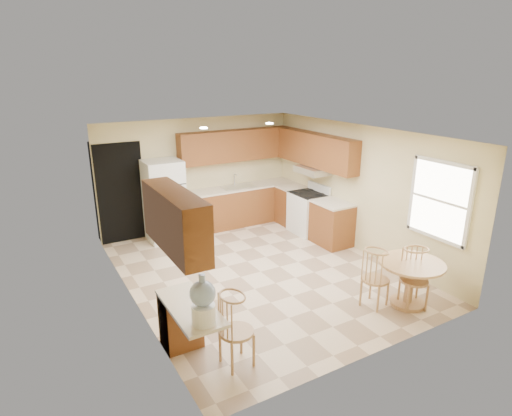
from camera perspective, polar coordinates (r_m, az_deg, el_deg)
floor at (r=7.83m, az=0.63°, el=-8.49°), size 5.50×5.50×0.00m
ceiling at (r=7.08m, az=0.70°, el=9.94°), size 4.50×5.50×0.02m
wall_back at (r=9.74m, az=-7.63°, el=4.52°), size 4.50×0.02×2.50m
wall_front at (r=5.35m, az=15.99°, el=-7.53°), size 4.50×0.02×2.50m
wall_left at (r=6.57m, az=-16.50°, el=-2.73°), size 0.02×5.50×2.50m
wall_right at (r=8.68m, az=13.56°, el=2.51°), size 0.02×5.50×2.50m
doorway at (r=9.28m, az=-17.56°, el=1.87°), size 0.90×0.02×2.10m
base_cab_back at (r=10.05m, az=-2.18°, el=0.26°), size 2.75×0.60×0.87m
counter_back at (r=9.93m, az=-2.21°, el=2.77°), size 2.75×0.63×0.04m
base_cab_right_a at (r=10.10m, az=4.80°, el=0.30°), size 0.60×0.59×0.87m
counter_right_a at (r=9.98m, az=4.87°, el=2.79°), size 0.63×0.59×0.04m
base_cab_right_b at (r=9.01m, az=10.06°, el=-2.13°), size 0.60×0.80×0.87m
counter_right_b at (r=8.87m, az=10.22°, el=0.63°), size 0.63×0.80×0.04m
upper_cab_back at (r=9.84m, az=-2.65°, el=8.35°), size 2.75×0.33×0.70m
upper_cab_right at (r=9.34m, az=7.98°, el=7.68°), size 0.33×2.42×0.70m
upper_cab_left at (r=4.96m, az=-10.72°, el=-1.66°), size 0.33×1.40×0.70m
sink at (r=9.91m, az=-2.34°, el=2.87°), size 0.78×0.44×0.01m
range_hood at (r=9.35m, az=7.57°, el=5.02°), size 0.50×0.76×0.14m
desk_pedestal at (r=5.87m, az=-10.00°, el=-14.54°), size 0.48×0.42×0.72m
desk_top at (r=5.36m, az=-8.78°, el=-12.98°), size 0.50×1.20×0.04m
window at (r=7.43m, az=23.32°, el=0.93°), size 0.06×1.12×1.30m
can_light_a at (r=7.92m, az=-6.99°, el=10.55°), size 0.14×0.14×0.02m
can_light_b at (r=8.57m, az=1.80°, el=11.22°), size 0.14×0.14×0.02m
refrigerator at (r=9.21m, az=-12.14°, el=0.97°), size 0.76×0.74×1.72m
stove at (r=9.56m, az=6.98°, el=-0.59°), size 0.65×0.76×1.09m
dining_table at (r=7.01m, az=19.88°, el=-8.67°), size 0.97×0.97×0.72m
chair_table_a at (r=6.74m, az=16.26°, el=-8.50°), size 0.41×0.53×0.93m
chair_table_b at (r=6.88m, az=21.04°, el=-8.40°), size 0.42×0.46×0.94m
chair_desk at (r=5.26m, az=-2.15°, el=-15.49°), size 0.43×0.55×0.96m
water_crock at (r=4.88m, az=-7.08°, el=-12.28°), size 0.29×0.29×0.60m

